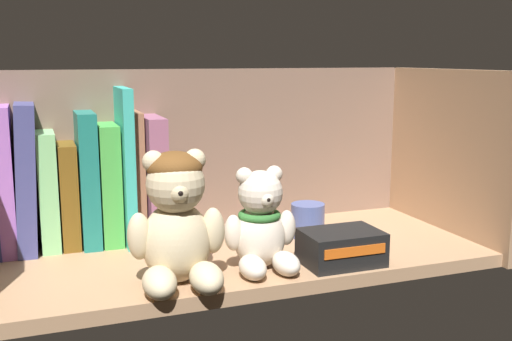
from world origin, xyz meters
TOP-DOWN VIEW (x-y plane):
  - shelf_board at (0.00, 0.00)cm, footprint 75.66×31.49cm
  - shelf_back_panel at (0.00, 16.35)cm, footprint 78.06×1.20cm
  - shelf_side_panel_right at (38.63, 0.00)cm, footprint 1.60×33.89cm
  - book_1 at (-32.45, 12.42)cm, footprint 2.32×11.12cm
  - book_2 at (-29.61, 12.42)cm, footprint 3.69×11.81cm
  - book_3 at (-26.53, 12.42)cm, footprint 2.79×9.82cm
  - book_4 at (-23.52, 12.42)cm, footprint 2.70×9.54cm
  - book_5 at (-20.50, 12.42)cm, footprint 2.82×10.99cm
  - book_6 at (-17.26, 12.42)cm, footprint 3.11×10.63cm
  - book_7 at (-14.64, 12.42)cm, footprint 1.61×14.38cm
  - book_8 at (-12.77, 12.42)cm, footprint 1.60×9.62cm
  - book_9 at (-10.21, 12.42)cm, footprint 2.99×14.27cm
  - teddy_bear_larger at (-11.33, -10.27)cm, footprint 13.07×13.34cm
  - teddy_bear_smaller at (1.05, -8.73)cm, footprint 10.60×10.73cm
  - pillar_candle at (13.88, 3.11)cm, footprint 5.57×5.57cm
  - small_product_box at (12.66, -10.92)cm, footprint 11.20×8.12cm

SIDE VIEW (x-z plane):
  - shelf_board at x=0.00cm, z-range 0.00..2.00cm
  - small_product_box at x=12.66cm, z-range 2.00..6.93cm
  - pillar_candle at x=13.88cm, z-range 2.00..7.64cm
  - teddy_bear_smaller at x=1.05cm, z-range 0.93..15.53cm
  - book_4 at x=-23.52cm, z-range 2.00..18.41cm
  - teddy_bear_larger at x=-11.33cm, z-range 1.54..19.37cm
  - book_3 at x=-26.53cm, z-range 2.00..20.34cm
  - book_6 at x=-17.26cm, z-range 2.00..21.18cm
  - book_9 at x=-10.21cm, z-range 2.00..22.25cm
  - book_8 at x=-12.77cm, z-range 2.00..23.04cm
  - book_5 at x=-20.50cm, z-range 2.00..23.21cm
  - book_1 at x=-32.45cm, z-range 2.00..24.50cm
  - book_2 at x=-29.61cm, z-range 1.95..24.82cm
  - book_7 at x=-14.64cm, z-range 2.00..26.92cm
  - shelf_back_panel at x=0.00cm, z-range 0.00..29.57cm
  - shelf_side_panel_right at x=38.63cm, z-range 0.00..29.57cm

